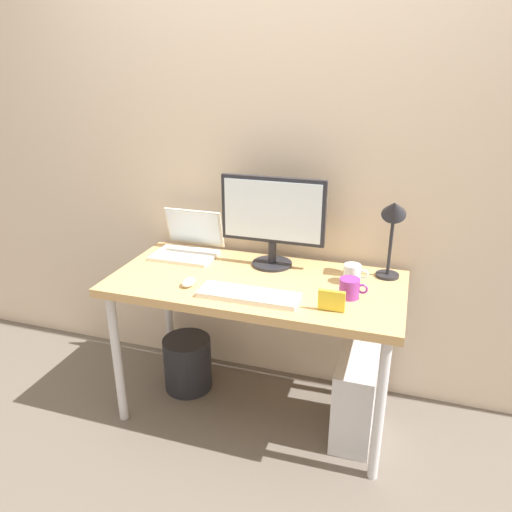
{
  "coord_description": "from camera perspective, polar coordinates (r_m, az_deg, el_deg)",
  "views": [
    {
      "loc": [
        0.64,
        -1.98,
        1.69
      ],
      "look_at": [
        0.0,
        0.0,
        0.87
      ],
      "focal_mm": 34.2,
      "sensor_mm": 36.0,
      "label": 1
    }
  ],
  "objects": [
    {
      "name": "coffee_mug",
      "position": [
        2.14,
        10.91,
        -3.72
      ],
      "size": [
        0.12,
        0.09,
        0.09
      ],
      "color": "purple",
      "rests_on": "desk"
    },
    {
      "name": "back_wall",
      "position": [
        2.48,
        2.81,
        12.56
      ],
      "size": [
        4.4,
        0.04,
        2.6
      ],
      "primitive_type": "cube",
      "color": "beige",
      "rests_on": "ground_plane"
    },
    {
      "name": "glass_cup",
      "position": [
        2.28,
        11.22,
        -2.06
      ],
      "size": [
        0.12,
        0.08,
        0.09
      ],
      "color": "silver",
      "rests_on": "desk"
    },
    {
      "name": "wastebasket",
      "position": [
        2.78,
        -8.0,
        -12.31
      ],
      "size": [
        0.26,
        0.26,
        0.3
      ],
      "primitive_type": "cylinder",
      "color": "#232328",
      "rests_on": "ground_plane"
    },
    {
      "name": "laptop",
      "position": [
        2.6,
        -7.86,
        1.47
      ],
      "size": [
        0.32,
        0.28,
        0.23
      ],
      "color": "silver",
      "rests_on": "desk"
    },
    {
      "name": "photo_frame",
      "position": [
        2.01,
        8.83,
        -5.16
      ],
      "size": [
        0.11,
        0.02,
        0.09
      ],
      "primitive_type": "cube",
      "rotation": [
        0.08,
        0.0,
        0.0
      ],
      "color": "yellow",
      "rests_on": "desk"
    },
    {
      "name": "ground_plane",
      "position": [
        2.68,
        0.0,
        -17.49
      ],
      "size": [
        6.0,
        6.0,
        0.0
      ],
      "primitive_type": "plane",
      "color": "#665B51"
    },
    {
      "name": "mouse",
      "position": [
        2.24,
        -7.88,
        -3.05
      ],
      "size": [
        0.06,
        0.09,
        0.03
      ],
      "primitive_type": "ellipsoid",
      "color": "silver",
      "rests_on": "desk"
    },
    {
      "name": "computer_tower",
      "position": [
        2.46,
        11.51,
        -15.92
      ],
      "size": [
        0.18,
        0.36,
        0.42
      ],
      "primitive_type": "cube",
      "color": "silver",
      "rests_on": "ground_plane"
    },
    {
      "name": "keyboard",
      "position": [
        2.11,
        -0.86,
        -4.61
      ],
      "size": [
        0.44,
        0.14,
        0.02
      ],
      "primitive_type": "cube",
      "color": "silver",
      "rests_on": "desk"
    },
    {
      "name": "monitor",
      "position": [
        2.36,
        1.95,
        4.65
      ],
      "size": [
        0.52,
        0.2,
        0.45
      ],
      "color": "#232328",
      "rests_on": "desk"
    },
    {
      "name": "desk",
      "position": [
        2.31,
        0.0,
        -4.36
      ],
      "size": [
        1.37,
        0.66,
        0.75
      ],
      "color": "tan",
      "rests_on": "ground_plane"
    },
    {
      "name": "desk_lamp",
      "position": [
        2.27,
        15.72,
        4.0
      ],
      "size": [
        0.11,
        0.16,
        0.41
      ],
      "color": "#232328",
      "rests_on": "desk"
    }
  ]
}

